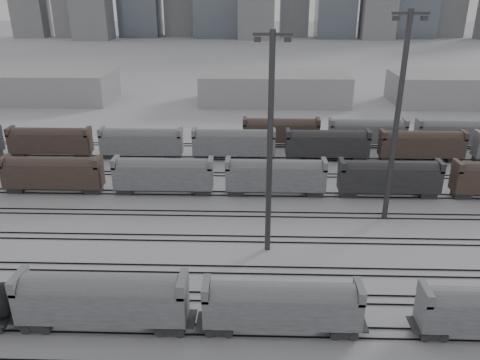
{
  "coord_description": "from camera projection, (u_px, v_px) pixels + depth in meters",
  "views": [
    {
      "loc": [
        4.68,
        -33.5,
        29.15
      ],
      "look_at": [
        2.76,
        27.94,
        4.0
      ],
      "focal_mm": 35.0,
      "sensor_mm": 36.0,
      "label": 1
    }
  ],
  "objects": [
    {
      "name": "ground",
      "position": [
        200.0,
        338.0,
        42.17
      ],
      "size": [
        900.0,
        900.0,
        0.0
      ],
      "primitive_type": "plane",
      "color": "silver",
      "rests_on": "ground"
    },
    {
      "name": "tracks",
      "position": [
        215.0,
        240.0,
        58.32
      ],
      "size": [
        220.0,
        71.5,
        0.16
      ],
      "color": "black",
      "rests_on": "ground"
    },
    {
      "name": "hopper_car_a",
      "position": [
        102.0,
        298.0,
        42.05
      ],
      "size": [
        15.44,
        3.07,
        5.52
      ],
      "color": "black",
      "rests_on": "ground"
    },
    {
      "name": "hopper_car_b",
      "position": [
        282.0,
        304.0,
        41.69
      ],
      "size": [
        14.15,
        2.81,
        5.06
      ],
      "color": "black",
      "rests_on": "ground"
    },
    {
      "name": "light_mast_c",
      "position": [
        270.0,
        142.0,
        51.44
      ],
      "size": [
        4.07,
        0.65,
        25.45
      ],
      "color": "#363639",
      "rests_on": "ground"
    },
    {
      "name": "light_mast_d",
      "position": [
        397.0,
        116.0,
        58.73
      ],
      "size": [
        4.34,
        0.69,
        27.11
      ],
      "color": "#363639",
      "rests_on": "ground"
    },
    {
      "name": "bg_string_near",
      "position": [
        276.0,
        178.0,
        70.48
      ],
      "size": [
        151.0,
        3.0,
        5.6
      ],
      "color": "gray",
      "rests_on": "ground"
    },
    {
      "name": "bg_string_mid",
      "position": [
        327.0,
        145.0,
        84.99
      ],
      "size": [
        151.0,
        3.0,
        5.6
      ],
      "color": "black",
      "rests_on": "ground"
    },
    {
      "name": "bg_string_far",
      "position": [
        411.0,
        134.0,
        91.88
      ],
      "size": [
        66.0,
        3.0,
        5.6
      ],
      "color": "#4A372F",
      "rests_on": "ground"
    },
    {
      "name": "warehouse_left",
      "position": [
        23.0,
        86.0,
        130.27
      ],
      "size": [
        50.0,
        18.0,
        8.0
      ],
      "primitive_type": "cube",
      "color": "#B0B0B3",
      "rests_on": "ground"
    },
    {
      "name": "warehouse_mid",
      "position": [
        274.0,
        88.0,
        128.24
      ],
      "size": [
        40.0,
        18.0,
        8.0
      ],
      "primitive_type": "cube",
      "color": "#B0B0B3",
      "rests_on": "ground"
    },
    {
      "name": "warehouse_right",
      "position": [
        458.0,
        89.0,
        126.79
      ],
      "size": [
        35.0,
        18.0,
        8.0
      ],
      "primitive_type": "cube",
      "color": "#B0B0B3",
      "rests_on": "ground"
    }
  ]
}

